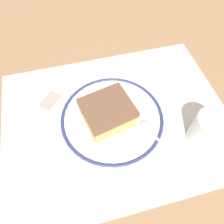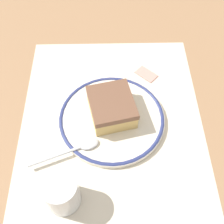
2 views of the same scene
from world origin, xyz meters
name	(u,v)px [view 1 (image 1 of 2)]	position (x,y,z in m)	size (l,w,h in m)	color
ground_plane	(117,119)	(0.00, 0.00, 0.00)	(2.40, 2.40, 0.00)	#9E7551
placemat	(117,119)	(0.00, 0.00, 0.00)	(0.50, 0.39, 0.00)	beige
plate	(112,118)	(0.01, 0.00, 0.01)	(0.23, 0.23, 0.01)	silver
cake_slice	(107,112)	(0.02, 0.00, 0.04)	(0.12, 0.11, 0.05)	#DBB76B
spoon	(155,136)	(-0.06, 0.07, 0.02)	(0.07, 0.14, 0.01)	silver
cup	(206,130)	(-0.16, 0.09, 0.03)	(0.06, 0.06, 0.07)	silver
napkin	(171,71)	(-0.17, -0.10, 0.00)	(0.10, 0.13, 0.00)	white
sugar_packet	(50,100)	(0.14, -0.09, 0.00)	(0.05, 0.03, 0.01)	#E5998C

